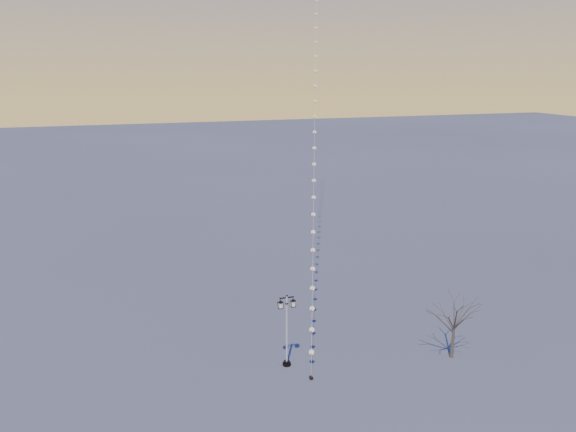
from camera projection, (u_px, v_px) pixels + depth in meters
name	position (u px, v px, depth m)	size (l,w,h in m)	color
ground	(341.00, 380.00, 28.20)	(300.00, 300.00, 0.00)	#545455
street_lamp	(287.00, 327.00, 29.03)	(1.11, 0.49, 4.38)	black
bare_tree	(455.00, 317.00, 29.81)	(2.25, 2.25, 3.73)	#4C4535
kite_train	(315.00, 71.00, 41.93)	(13.77, 35.71, 32.74)	black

